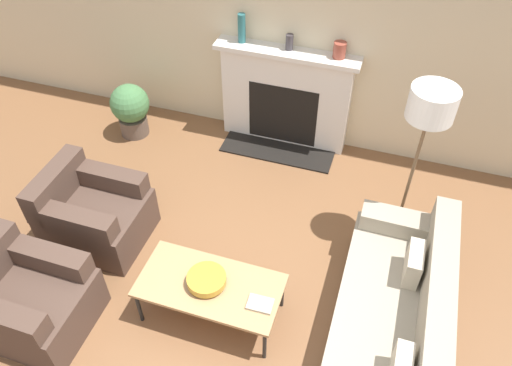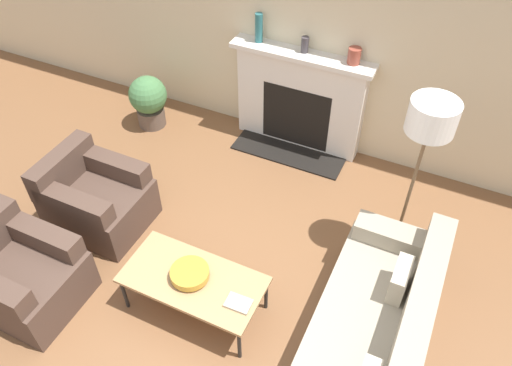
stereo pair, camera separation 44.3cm
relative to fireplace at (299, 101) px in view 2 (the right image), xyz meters
name	(u,v)px [view 2 (the right image)]	position (x,y,z in m)	size (l,w,h in m)	color
ground_plane	(200,331)	(0.22, -2.70, -0.58)	(18.00, 18.00, 0.00)	brown
wall_back	(330,27)	(0.22, 0.14, 0.87)	(18.00, 0.06, 2.90)	beige
fireplace	(299,101)	(0.00, 0.00, 0.00)	(1.58, 0.59, 1.19)	silver
couch	(370,343)	(1.54, -2.37, -0.28)	(0.81, 2.10, 0.81)	#9E937F
armchair_near	(21,275)	(-1.31, -3.03, -0.27)	(0.89, 0.76, 0.77)	#4C382D
armchair_far	(96,199)	(-1.31, -2.04, -0.27)	(0.89, 0.76, 0.77)	#4C382D
coffee_table	(193,281)	(0.07, -2.50, -0.19)	(1.17, 0.59, 0.41)	tan
bowl	(190,273)	(0.05, -2.50, -0.11)	(0.32, 0.32, 0.09)	#BC8E2D
book	(238,303)	(0.52, -2.56, -0.15)	(0.21, 0.15, 0.02)	#B2A893
floor_lamp	(428,133)	(1.46, -1.11, 0.82)	(0.38, 0.38, 1.69)	brown
mantel_vase_left	(259,28)	(-0.51, 0.01, 0.77)	(0.08, 0.08, 0.32)	#28666B
mantel_vase_center_left	(305,45)	(0.01, 0.01, 0.69)	(0.08, 0.08, 0.17)	#3D383D
mantel_vase_center_right	(354,56)	(0.54, 0.01, 0.69)	(0.13, 0.13, 0.17)	brown
potted_plant	(149,100)	(-1.76, -0.45, -0.21)	(0.46, 0.46, 0.66)	brown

